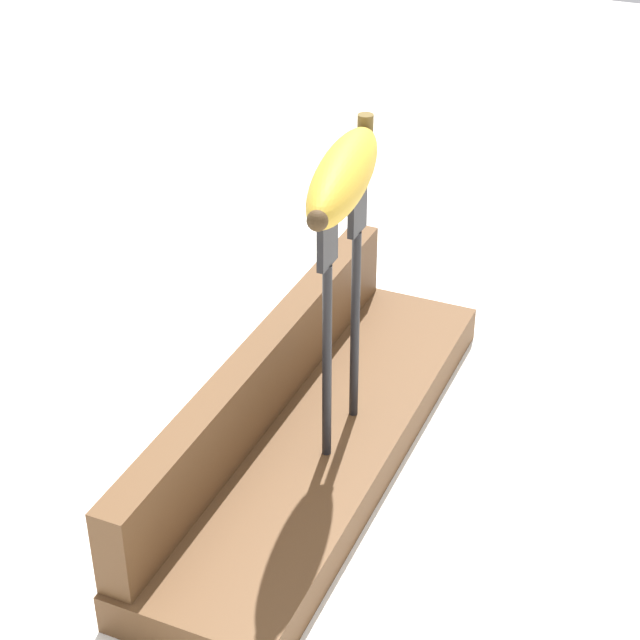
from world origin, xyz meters
name	(u,v)px	position (x,y,z in m)	size (l,w,h in m)	color
ground_plane	(320,458)	(0.00, 0.00, 0.00)	(3.00, 3.00, 0.00)	white
wooden_board	(320,443)	(0.00, 0.00, 0.02)	(0.45, 0.13, 0.03)	brown
board_backstop	(263,378)	(0.00, 0.05, 0.07)	(0.44, 0.03, 0.07)	brown
fork_stand_center	(342,303)	(0.00, -0.02, 0.15)	(0.08, 0.01, 0.20)	black
banana_raised_center	(343,175)	(0.00, -0.02, 0.25)	(0.16, 0.06, 0.04)	gold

